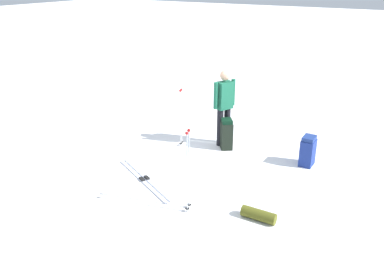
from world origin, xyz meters
TOP-DOWN VIEW (x-y plane):
  - ground_plane at (0.00, 0.00)m, footprint 80.00×80.00m
  - skier_standing at (-0.97, 0.23)m, footprint 0.53×0.34m
  - ski_pair_near at (1.29, -0.26)m, footprint 0.99×1.78m
  - backpack_large_dark at (-0.80, 0.39)m, footprint 0.39×0.38m
  - backpack_bright at (-0.91, 2.15)m, footprint 0.34×0.25m
  - ski_poles_planted_near at (1.72, 0.96)m, footprint 0.18×0.10m
  - ski_poles_planted_far at (-0.43, -0.54)m, footprint 0.15×0.09m
  - sleeping_mat_rolled at (1.38, 2.06)m, footprint 0.19×0.55m

SIDE VIEW (x-z plane):
  - ground_plane at x=0.00m, z-range 0.00..0.00m
  - ski_pair_near at x=1.29m, z-range -0.01..0.04m
  - sleeping_mat_rolled at x=1.38m, z-range 0.00..0.18m
  - backpack_bright at x=-0.91m, z-range -0.01..0.61m
  - backpack_large_dark at x=-0.80m, z-range -0.01..0.67m
  - ski_poles_planted_far at x=-0.43m, z-range 0.07..1.38m
  - ski_poles_planted_near at x=1.72m, z-range 0.07..1.48m
  - skier_standing at x=-0.97m, z-range 0.10..1.80m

